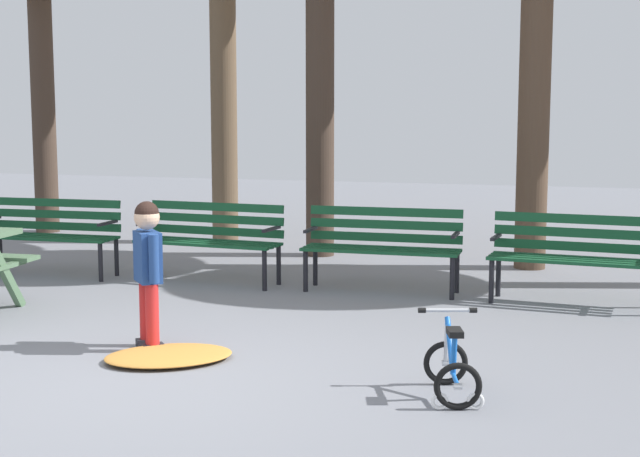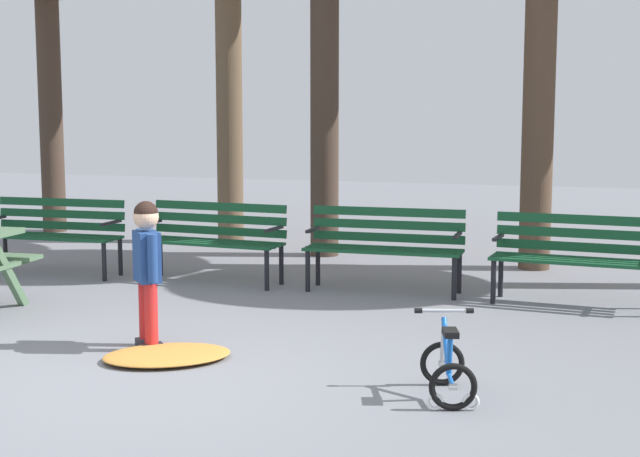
% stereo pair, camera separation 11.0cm
% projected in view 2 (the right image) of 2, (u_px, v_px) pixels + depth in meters
% --- Properties ---
extents(ground, '(36.00, 36.00, 0.00)m').
position_uv_depth(ground, '(137.00, 378.00, 6.20)').
color(ground, slate).
extents(park_bench_far_left, '(1.62, 0.53, 0.85)m').
position_uv_depth(park_bench_far_left, '(56.00, 229.00, 10.20)').
color(park_bench_far_left, '#144728').
rests_on(park_bench_far_left, ground).
extents(park_bench_left, '(1.62, 0.55, 0.85)m').
position_uv_depth(park_bench_left, '(214.00, 235.00, 9.73)').
color(park_bench_left, '#144728').
rests_on(park_bench_left, ground).
extents(park_bench_right, '(1.62, 0.51, 0.85)m').
position_uv_depth(park_bench_right, '(385.00, 242.00, 9.19)').
color(park_bench_right, '#144728').
rests_on(park_bench_right, ground).
extents(park_bench_far_right, '(1.63, 0.56, 0.85)m').
position_uv_depth(park_bench_far_right, '(578.00, 252.00, 8.52)').
color(park_bench_far_right, '#144728').
rests_on(park_bench_far_right, ground).
extents(child_standing, '(0.32, 0.34, 1.15)m').
position_uv_depth(child_standing, '(147.00, 261.00, 6.91)').
color(child_standing, red).
rests_on(child_standing, ground).
extents(kids_bicycle, '(0.50, 0.63, 0.54)m').
position_uv_depth(kids_bicycle, '(448.00, 367.00, 5.75)').
color(kids_bicycle, black).
rests_on(kids_bicycle, ground).
extents(leaf_pile, '(1.15, 1.06, 0.07)m').
position_uv_depth(leaf_pile, '(167.00, 355.00, 6.66)').
color(leaf_pile, '#C68438').
rests_on(leaf_pile, ground).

